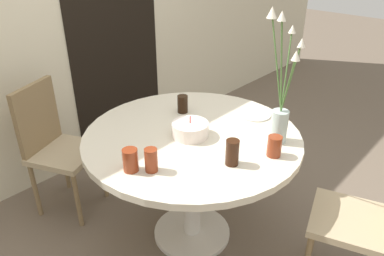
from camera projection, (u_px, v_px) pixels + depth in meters
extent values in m
plane|color=#6B5B4C|center=(192.00, 233.00, 2.53)|extent=(16.00, 16.00, 0.00)
cube|color=beige|center=(56.00, 10.00, 2.69)|extent=(8.00, 0.05, 2.60)
cube|color=black|center=(115.00, 36.00, 3.12)|extent=(0.90, 0.01, 2.05)
cylinder|color=beige|center=(192.00, 137.00, 2.18)|extent=(1.26, 1.26, 0.04)
cylinder|color=silver|center=(192.00, 188.00, 2.35)|extent=(0.11, 0.11, 0.70)
cylinder|color=silver|center=(192.00, 232.00, 2.52)|extent=(0.50, 0.50, 0.03)
cube|color=tan|center=(66.00, 153.00, 2.58)|extent=(0.52, 0.52, 0.04)
cube|color=olive|center=(37.00, 117.00, 2.51)|extent=(0.36, 0.18, 0.46)
cylinder|color=olive|center=(77.00, 200.00, 2.50)|extent=(0.03, 0.03, 0.43)
cylinder|color=olive|center=(104.00, 173.00, 2.78)|extent=(0.03, 0.03, 0.43)
cylinder|color=olive|center=(35.00, 190.00, 2.59)|extent=(0.03, 0.03, 0.43)
cylinder|color=olive|center=(65.00, 164.00, 2.88)|extent=(0.03, 0.03, 0.43)
cube|color=tan|center=(350.00, 221.00, 1.98)|extent=(0.50, 0.50, 0.04)
cylinder|color=olive|center=(315.00, 225.00, 2.29)|extent=(0.03, 0.03, 0.43)
cylinder|color=olive|center=(376.00, 242.00, 2.16)|extent=(0.03, 0.03, 0.43)
cylinder|color=white|center=(190.00, 129.00, 2.13)|extent=(0.21, 0.21, 0.08)
cylinder|color=#E54C4C|center=(190.00, 119.00, 2.10)|extent=(0.01, 0.01, 0.04)
cylinder|color=#B2C6C1|center=(279.00, 126.00, 2.05)|extent=(0.09, 0.09, 0.19)
cylinder|color=#4C7538|center=(288.00, 85.00, 1.88)|extent=(0.09, 0.09, 0.35)
cone|color=silver|center=(296.00, 55.00, 1.74)|extent=(0.04, 0.04, 0.05)
cylinder|color=#4C7538|center=(291.00, 79.00, 1.91)|extent=(0.04, 0.06, 0.38)
cone|color=silver|center=(302.00, 43.00, 1.82)|extent=(0.04, 0.04, 0.04)
cylinder|color=#4C7538|center=(287.00, 71.00, 1.97)|extent=(0.14, 0.07, 0.41)
cone|color=silver|center=(292.00, 29.00, 1.94)|extent=(0.04, 0.04, 0.04)
cylinder|color=#4C7538|center=(281.00, 66.00, 1.91)|extent=(0.01, 0.06, 0.49)
cone|color=silver|center=(282.00, 16.00, 1.80)|extent=(0.04, 0.04, 0.05)
cylinder|color=#4C7538|center=(281.00, 67.00, 1.88)|extent=(0.06, 0.03, 0.51)
cone|color=silver|center=(282.00, 16.00, 1.75)|extent=(0.04, 0.04, 0.05)
cylinder|color=#4C7538|center=(277.00, 64.00, 1.93)|extent=(0.03, 0.13, 0.50)
cone|color=silver|center=(272.00, 12.00, 1.86)|extent=(0.05, 0.05, 0.06)
cylinder|color=silver|center=(255.00, 114.00, 2.38)|extent=(0.20, 0.20, 0.01)
cylinder|color=maroon|center=(274.00, 146.00, 1.94)|extent=(0.07, 0.07, 0.11)
cylinder|color=black|center=(183.00, 104.00, 2.40)|extent=(0.07, 0.07, 0.11)
cylinder|color=#33190C|center=(232.00, 152.00, 1.86)|extent=(0.07, 0.07, 0.14)
cylinder|color=maroon|center=(130.00, 160.00, 1.81)|extent=(0.08, 0.08, 0.12)
cylinder|color=maroon|center=(151.00, 160.00, 1.81)|extent=(0.06, 0.06, 0.12)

